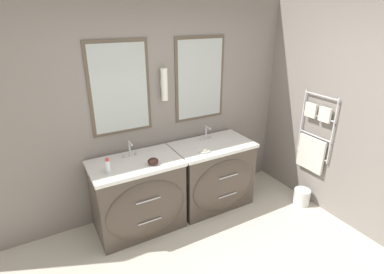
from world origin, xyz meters
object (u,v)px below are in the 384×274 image
(vanity_left, at_px, (139,196))
(toiletry_bottle, at_px, (108,166))
(amenity_bowl, at_px, (153,161))
(vanity_right, at_px, (213,175))
(waste_bin, at_px, (302,196))

(vanity_left, xyz_separation_m, toiletry_bottle, (-0.32, -0.06, 0.51))
(amenity_bowl, bearing_deg, vanity_right, 7.27)
(vanity_right, height_order, toiletry_bottle, toiletry_bottle)
(vanity_left, height_order, toiletry_bottle, toiletry_bottle)
(vanity_right, bearing_deg, vanity_left, 180.00)
(vanity_right, distance_m, toiletry_bottle, 1.44)
(vanity_right, bearing_deg, toiletry_bottle, -177.36)
(waste_bin, bearing_deg, vanity_left, 164.06)
(vanity_right, xyz_separation_m, waste_bin, (1.05, -0.59, -0.33))
(toiletry_bottle, relative_size, amenity_bowl, 1.36)
(vanity_right, relative_size, amenity_bowl, 8.40)
(toiletry_bottle, xyz_separation_m, amenity_bowl, (0.48, -0.05, -0.04))
(vanity_right, relative_size, waste_bin, 4.59)
(vanity_left, relative_size, vanity_right, 1.00)
(waste_bin, bearing_deg, toiletry_bottle, 167.50)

